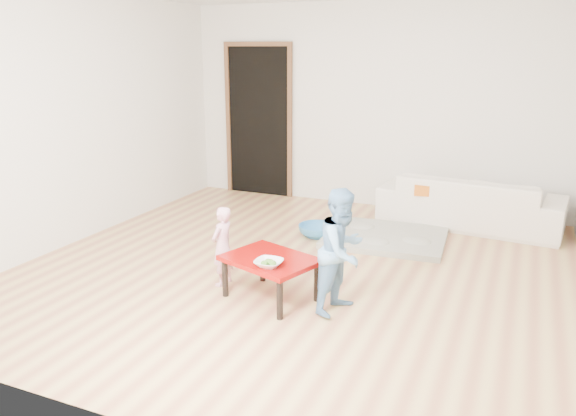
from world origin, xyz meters
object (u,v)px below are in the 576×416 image
Objects in this scene: bowl at (269,263)px; child_blue at (342,251)px; child_pink at (222,246)px; red_table at (271,278)px; basin at (317,231)px; sofa at (470,201)px.

child_blue reaches higher than bowl.
bowl is at bearing 70.04° from child_pink.
bowl is 0.31× the size of child_pink.
child_blue is (0.61, 0.03, 0.32)m from red_table.
basin is (0.30, 1.57, -0.29)m from child_pink.
child_pink is (-0.58, 0.29, -0.04)m from bowl.
red_table is 0.69m from child_blue.
basin is (-0.82, 1.64, -0.44)m from child_blue.
child_pink is (-0.51, 0.10, 0.17)m from red_table.
bowl is 0.65m from child_pink.
sofa is 2.82m from child_blue.
child_blue reaches higher than sofa.
red_table is at bearing 84.99° from child_pink.
basin is at bearing 97.12° from red_table.
basin is (-0.21, 1.67, -0.12)m from red_table.
child_blue is at bearing 21.92° from bowl.
child_blue is 1.88m from basin.
basin is at bearing 42.16° from child_blue.
basin is (-1.50, -1.08, -0.23)m from sofa.
child_blue is at bearing 2.76° from red_table.
sofa is 4.87× the size of basin.
sofa is at bearing 67.48° from bowl.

